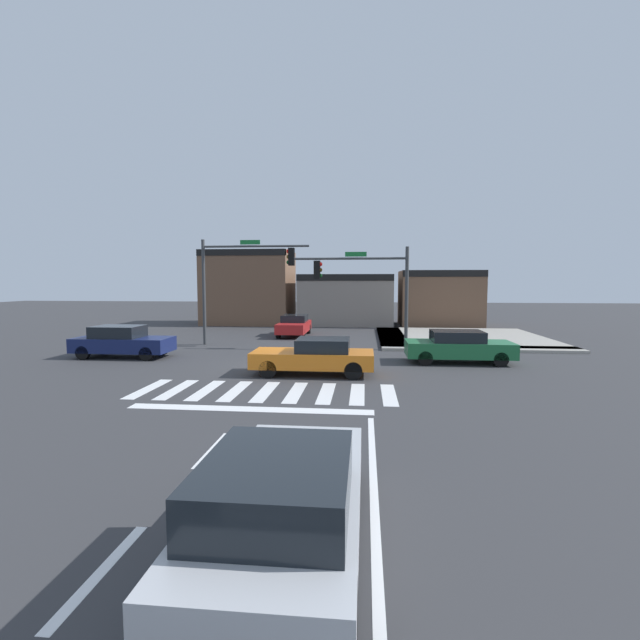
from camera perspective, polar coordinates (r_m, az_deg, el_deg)
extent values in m
plane|color=#353538|center=(18.94, -3.92, -5.76)|extent=(120.00, 120.00, 0.00)
cube|color=silver|center=(15.91, -20.85, -8.10)|extent=(0.44, 2.74, 0.01)
cube|color=silver|center=(15.50, -17.60, -8.34)|extent=(0.44, 2.74, 0.01)
cube|color=silver|center=(15.15, -14.18, -8.57)|extent=(0.44, 2.74, 0.01)
cube|color=silver|center=(14.86, -10.61, -8.77)|extent=(0.44, 2.74, 0.01)
cube|color=silver|center=(14.62, -6.90, -8.95)|extent=(0.44, 2.74, 0.01)
cube|color=silver|center=(14.44, -3.09, -9.09)|extent=(0.44, 2.74, 0.01)
cube|color=silver|center=(14.33, 0.81, -9.20)|extent=(0.44, 2.74, 0.01)
cube|color=silver|center=(14.28, 4.75, -9.26)|extent=(0.44, 2.74, 0.01)
cube|color=silver|center=(14.30, 8.70, -9.28)|extent=(0.44, 2.74, 0.01)
cube|color=white|center=(12.74, -8.90, -11.05)|extent=(6.80, 0.50, 0.01)
cube|color=white|center=(10.01, -13.39, -15.60)|extent=(0.16, 2.00, 0.01)
cube|color=white|center=(6.73, -25.92, -26.70)|extent=(0.16, 2.00, 0.01)
cylinder|color=yellow|center=(10.37, -5.29, -14.76)|extent=(1.08, 1.08, 0.01)
cylinder|color=white|center=(10.41, -6.64, -14.66)|extent=(0.17, 0.17, 0.00)
cylinder|color=white|center=(10.33, -3.92, -14.81)|extent=(0.17, 0.17, 0.00)
cube|color=white|center=(10.37, -5.29, -14.74)|extent=(0.49, 0.04, 0.00)
cube|color=#9E998E|center=(24.51, 19.54, -3.43)|extent=(10.00, 1.60, 0.15)
cube|color=#9E998E|center=(28.60, 9.02, -2.07)|extent=(1.60, 10.00, 0.15)
cube|color=#9E998E|center=(29.15, 17.30, -2.10)|extent=(10.00, 10.00, 0.15)
cube|color=brown|center=(38.20, -8.91, 4.06)|extent=(7.02, 5.22, 6.02)
cube|color=black|center=(35.94, -9.94, 8.41)|extent=(7.02, 0.50, 0.50)
cube|color=gray|center=(37.39, 3.33, 2.61)|extent=(7.43, 5.97, 4.08)
cube|color=black|center=(34.59, 3.15, 5.39)|extent=(7.43, 0.50, 0.50)
cube|color=brown|center=(37.44, 14.80, 2.68)|extent=(6.16, 5.19, 4.37)
cube|color=black|center=(35.06, 15.48, 5.69)|extent=(6.16, 0.50, 0.50)
cylinder|color=#383A3D|center=(23.44, 10.88, 2.67)|extent=(0.18, 0.18, 5.26)
cylinder|color=#383A3D|center=(23.37, 3.83, 7.75)|extent=(5.77, 0.12, 0.12)
cube|color=black|center=(23.47, -0.38, 6.34)|extent=(0.32, 0.32, 0.95)
sphere|color=red|center=(23.46, 0.03, 7.07)|extent=(0.22, 0.22, 0.22)
sphere|color=#4C330C|center=(23.45, 0.03, 6.35)|extent=(0.22, 0.22, 0.22)
sphere|color=#0C3814|center=(23.44, 0.03, 5.62)|extent=(0.22, 0.22, 0.22)
cube|color=#197233|center=(23.38, 4.55, 8.29)|extent=(1.10, 0.03, 0.24)
cylinder|color=#383A3D|center=(25.79, -14.45, 3.38)|extent=(0.18, 0.18, 5.79)
cylinder|color=#383A3D|center=(25.00, -8.16, 9.20)|extent=(5.87, 0.12, 0.12)
cube|color=black|center=(24.57, -3.62, 7.98)|extent=(0.32, 0.32, 0.95)
sphere|color=red|center=(24.61, -4.02, 8.66)|extent=(0.22, 0.22, 0.22)
sphere|color=#4C330C|center=(24.60, -4.02, 7.97)|extent=(0.22, 0.22, 0.22)
sphere|color=#0C3814|center=(24.58, -4.01, 7.28)|extent=(0.22, 0.22, 0.22)
cube|color=#197233|center=(25.09, -8.82, 9.68)|extent=(1.10, 0.03, 0.24)
cube|color=orange|center=(17.05, -0.91, -4.94)|extent=(4.55, 1.84, 0.59)
cube|color=black|center=(16.93, 0.40, -3.17)|extent=(1.95, 1.62, 0.49)
cylinder|color=black|center=(16.56, -6.59, -6.18)|extent=(0.65, 0.22, 0.65)
cylinder|color=black|center=(18.12, -5.50, -5.21)|extent=(0.65, 0.22, 0.65)
cylinder|color=black|center=(16.19, 4.23, -6.41)|extent=(0.65, 0.22, 0.65)
cylinder|color=black|center=(17.79, 4.36, -5.39)|extent=(0.65, 0.22, 0.65)
cube|color=#B7BABF|center=(6.37, -4.20, -22.12)|extent=(1.89, 4.63, 0.57)
cube|color=black|center=(5.54, -5.48, -19.81)|extent=(1.67, 2.16, 0.59)
cylinder|color=black|center=(8.04, -8.36, -18.21)|extent=(0.22, 0.67, 0.67)
cylinder|color=black|center=(7.83, 4.31, -18.82)|extent=(0.22, 0.67, 0.67)
cylinder|color=black|center=(5.42, -17.80, -30.81)|extent=(0.22, 0.67, 0.67)
cylinder|color=black|center=(5.10, 3.28, -33.14)|extent=(0.22, 0.67, 0.67)
cube|color=red|center=(29.18, -3.29, -0.87)|extent=(1.76, 4.14, 0.61)
cube|color=black|center=(29.40, -3.22, 0.21)|extent=(1.55, 1.89, 0.45)
cylinder|color=black|center=(27.72, -2.17, -1.73)|extent=(0.22, 0.63, 0.63)
cylinder|color=black|center=(27.97, -5.30, -1.69)|extent=(0.22, 0.63, 0.63)
cylinder|color=black|center=(30.49, -1.44, -1.13)|extent=(0.22, 0.63, 0.63)
cylinder|color=black|center=(30.72, -4.30, -1.10)|extent=(0.22, 0.63, 0.63)
cube|color=#141E4C|center=(22.72, -23.59, -2.84)|extent=(4.38, 1.73, 0.65)
cube|color=black|center=(22.77, -24.15, -1.35)|extent=(2.13, 1.53, 0.53)
cylinder|color=black|center=(22.75, -19.36, -3.45)|extent=(0.62, 0.22, 0.62)
cylinder|color=black|center=(21.41, -21.07, -4.01)|extent=(0.62, 0.22, 0.62)
cylinder|color=black|center=(24.16, -25.77, -3.19)|extent=(0.62, 0.22, 0.62)
cylinder|color=black|center=(22.90, -27.75, -3.68)|extent=(0.62, 0.22, 0.62)
cube|color=#1E6638|center=(20.36, 17.11, -3.52)|extent=(4.47, 1.86, 0.65)
cube|color=black|center=(20.27, 16.92, -1.96)|extent=(2.14, 1.64, 0.47)
cylinder|color=black|center=(21.54, 20.64, -3.95)|extent=(0.61, 0.22, 0.61)
cylinder|color=black|center=(19.98, 21.85, -4.66)|extent=(0.61, 0.22, 0.61)
cylinder|color=black|center=(20.96, 12.56, -3.99)|extent=(0.61, 0.22, 0.61)
cylinder|color=black|center=(19.35, 13.14, -4.73)|extent=(0.61, 0.22, 0.61)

